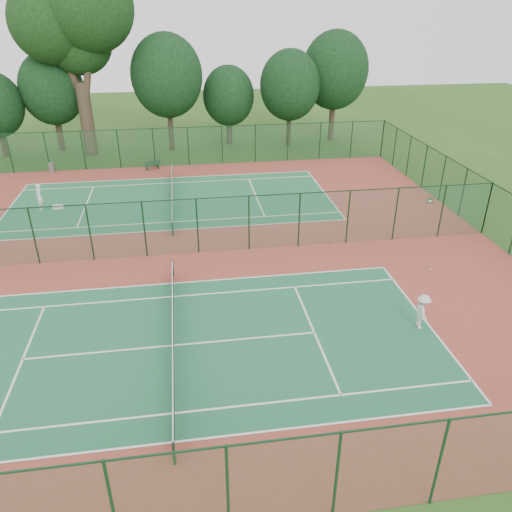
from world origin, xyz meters
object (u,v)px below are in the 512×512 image
at_px(bench, 153,165).
at_px(kit_bag, 58,207).
at_px(trash_bin, 51,168).
at_px(player_near, 422,312).
at_px(player_far, 39,197).
at_px(big_tree, 73,20).

height_order(bench, kit_bag, bench).
relative_size(trash_bin, kit_bag, 1.18).
bearing_deg(trash_bin, kit_bag, -76.05).
distance_m(player_near, trash_bin, 34.72).
height_order(player_near, bench, player_near).
relative_size(player_near, kit_bag, 2.35).
bearing_deg(trash_bin, bench, -3.36).
distance_m(player_far, big_tree, 18.39).
bearing_deg(trash_bin, big_tree, 63.90).
bearing_deg(kit_bag, player_near, -42.76).
xyz_separation_m(kit_bag, big_tree, (0.57, 14.70, 11.81)).
height_order(trash_bin, bench, trash_bin).
relative_size(player_far, trash_bin, 2.21).
height_order(player_near, big_tree, big_tree).
distance_m(player_far, kit_bag, 1.42).
height_order(player_far, trash_bin, player_far).
relative_size(trash_bin, bench, 0.64).
xyz_separation_m(player_near, trash_bin, (-21.93, 26.91, -0.44)).
relative_size(bench, big_tree, 0.08).
bearing_deg(trash_bin, player_near, -50.83).
xyz_separation_m(player_near, bench, (-13.14, 26.40, -0.45)).
height_order(player_near, player_far, player_far).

